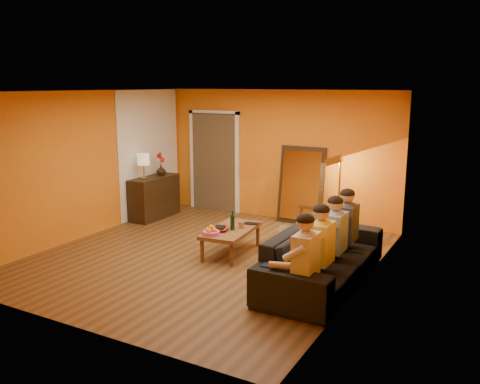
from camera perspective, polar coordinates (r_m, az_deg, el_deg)
The scene contains 27 objects.
room_shell at distance 8.19m, azimuth -2.59°, elevation 2.13°, with size 5.00×5.50×2.60m.
white_accent at distance 10.73m, azimuth -10.12°, elevation 4.33°, with size 0.02×1.90×2.58m, color white.
doorway_recess at distance 11.07m, azimuth -2.58°, elevation 3.44°, with size 1.06×0.30×2.10m, color #3F2D19.
door_jamb_left at distance 11.28m, azimuth -5.37°, elevation 3.55°, with size 0.08×0.06×2.20m, color white.
door_jamb_right at distance 10.69m, azimuth -0.30°, elevation 3.13°, with size 0.08×0.06×2.20m, color white.
door_header at distance 10.86m, azimuth -2.96°, elevation 8.94°, with size 1.22×0.06×0.08m, color white.
mirror_frame at distance 10.04m, azimuth 6.88°, elevation 0.78°, with size 0.92×0.06×1.52m, color black.
mirror_glass at distance 10.00m, azimuth 6.79°, elevation 0.74°, with size 0.78×0.02×1.36m, color white.
sideboard at distance 10.58m, azimuth -9.59°, elevation -0.58°, with size 0.44×1.18×0.85m, color black.
table_lamp at distance 10.22m, azimuth -10.77°, elevation 2.82°, with size 0.24×0.24×0.51m, color beige, non-canonical shape.
sofa at distance 7.17m, azimuth 9.32°, elevation -7.08°, with size 1.02×2.61×0.76m, color black.
coffee_table at distance 8.28m, azimuth -0.98°, elevation -5.52°, with size 0.62×1.22×0.42m, color brown, non-canonical shape.
floor_lamp at distance 9.26m, azimuth 11.05°, elevation -0.58°, with size 0.30×0.24×1.44m, color #BE8D37, non-canonical shape.
dog at distance 6.95m, azimuth 7.83°, elevation -8.16°, with size 0.35×0.54×0.64m, color #AE7D4E, non-canonical shape.
person_far_left at distance 6.16m, azimuth 7.38°, elevation -7.99°, with size 0.70×0.44×1.22m, color beige, non-canonical shape.
person_mid_left at distance 6.65m, azimuth 9.14°, elevation -6.53°, with size 0.70×0.44×1.22m, color #F3CE51, non-canonical shape.
person_mid_right at distance 7.15m, azimuth 10.64°, elevation -5.26°, with size 0.70×0.44×1.22m, color #819AC7, non-canonical shape.
person_far_right at distance 7.65m, azimuth 11.95°, elevation -4.15°, with size 0.70×0.44×1.22m, color #35353A, non-canonical shape.
fruit_bowl at distance 7.88m, azimuth -3.25°, elevation -4.26°, with size 0.26×0.26×0.16m, color #D84C9A, non-canonical shape.
wine_bottle at distance 8.11m, azimuth -0.86°, elevation -3.21°, with size 0.07×0.07×0.31m, color black.
tumbler at distance 8.25m, azimuth 0.15°, elevation -3.70°, with size 0.11×0.11×0.10m, color #B27F3F.
laptop at distance 8.43m, azimuth 1.26°, elevation -3.63°, with size 0.30×0.19×0.02m, color black.
book_lower at distance 8.14m, azimuth -2.79°, elevation -4.21°, with size 0.19×0.26×0.02m, color black.
book_mid at distance 8.14m, azimuth -2.69°, elevation -4.06°, with size 0.19×0.26×0.02m, color red.
book_upper at distance 8.12m, azimuth -2.83°, elevation -3.95°, with size 0.16×0.22×0.02m, color black.
vase at distance 10.67m, azimuth -8.86°, elevation 2.44°, with size 0.20×0.20×0.21m, color black.
flowers at distance 10.63m, azimuth -8.91°, elevation 3.81°, with size 0.17×0.17×0.48m, color red, non-canonical shape.
Camera 1 is at (4.21, -6.51, 2.72)m, focal length 38.00 mm.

